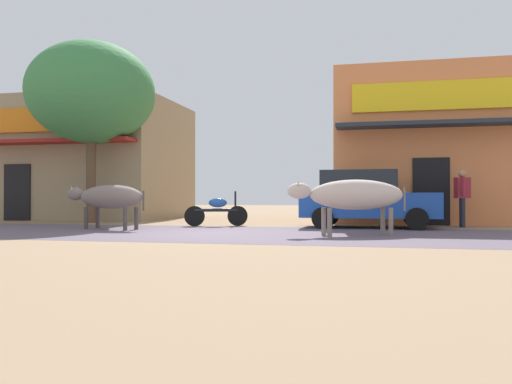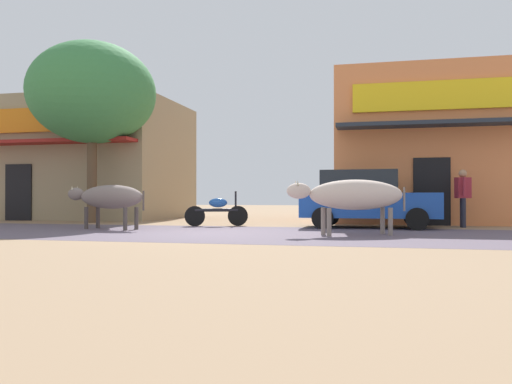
{
  "view_description": "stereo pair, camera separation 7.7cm",
  "coord_description": "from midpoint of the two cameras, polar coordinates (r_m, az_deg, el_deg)",
  "views": [
    {
      "loc": [
        4.05,
        -12.21,
        0.9
      ],
      "look_at": [
        0.9,
        1.67,
        1.02
      ],
      "focal_mm": 36.51,
      "sensor_mm": 36.0,
      "label": 1
    },
    {
      "loc": [
        4.12,
        -12.19,
        0.9
      ],
      "look_at": [
        0.9,
        1.67,
        1.02
      ],
      "focal_mm": 36.51,
      "sensor_mm": 36.0,
      "label": 2
    }
  ],
  "objects": [
    {
      "name": "parked_motorcycle",
      "position": [
        15.77,
        -4.12,
        -2.05
      ],
      "size": [
        1.78,
        0.85,
        1.06
      ],
      "color": "black",
      "rests_on": "ground"
    },
    {
      "name": "cow_far_dark",
      "position": [
        12.25,
        10.83,
        -0.36
      ],
      "size": [
        2.75,
        1.49,
        1.29
      ],
      "color": "beige",
      "rests_on": "ground"
    },
    {
      "name": "ground",
      "position": [
        12.9,
        -5.44,
        -4.48
      ],
      "size": [
        80.0,
        80.0,
        0.0
      ],
      "primitive_type": "plane",
      "color": "#997B5B"
    },
    {
      "name": "pedestrian_by_shop",
      "position": [
        16.23,
        21.85,
        -0.14
      ],
      "size": [
        0.46,
        0.61,
        1.68
      ],
      "color": "#262633",
      "rests_on": "ground"
    },
    {
      "name": "storefront_left_cafe",
      "position": [
        23.03,
        -17.84,
        3.26
      ],
      "size": [
        7.61,
        6.57,
        4.78
      ],
      "color": "#968462",
      "rests_on": "ground"
    },
    {
      "name": "asphalt_road",
      "position": [
        12.9,
        -5.44,
        -4.47
      ],
      "size": [
        72.0,
        5.58,
        0.0
      ],
      "primitive_type": "cube",
      "color": "#5B4F5D",
      "rests_on": "ground"
    },
    {
      "name": "cow_near_brown",
      "position": [
        14.78,
        -15.66,
        -0.56
      ],
      "size": [
        2.7,
        1.14,
        1.21
      ],
      "color": "slate",
      "rests_on": "ground"
    },
    {
      "name": "parked_hatchback_car",
      "position": [
        15.26,
        12.18,
        -0.69
      ],
      "size": [
        3.87,
        1.99,
        1.64
      ],
      "color": "#1A46A5",
      "rests_on": "ground"
    },
    {
      "name": "roadside_tree",
      "position": [
        19.0,
        -17.4,
        10.28
      ],
      "size": [
        4.33,
        4.33,
        6.19
      ],
      "color": "brown",
      "rests_on": "ground"
    },
    {
      "name": "storefront_right_club",
      "position": [
        19.86,
        17.99,
        4.4
      ],
      "size": [
        6.0,
        6.57,
        5.15
      ],
      "color": "#E5834B",
      "rests_on": "ground"
    }
  ]
}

